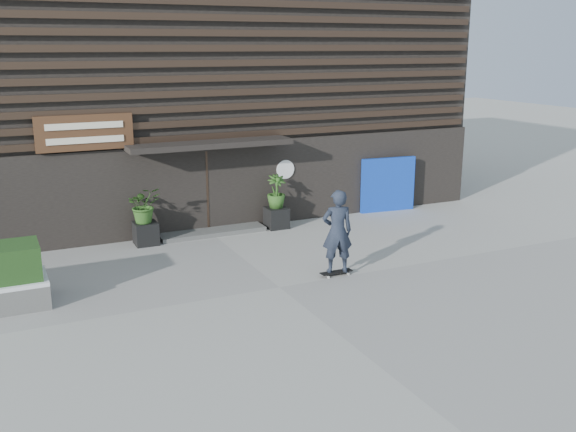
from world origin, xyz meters
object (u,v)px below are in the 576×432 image
planter_pot_right (276,218)px  blue_tarp (388,185)px  skateboarder (337,232)px  planter_pot_left (146,233)px

planter_pot_right → blue_tarp: bearing=4.3°
planter_pot_right → skateboarder: bearing=-95.4°
blue_tarp → skateboarder: bearing=-128.3°
planter_pot_left → blue_tarp: blue_tarp is taller
planter_pot_left → planter_pot_right: same height
planter_pot_right → blue_tarp: (4.00, 0.30, 0.56)m
planter_pot_right → skateboarder: (-0.40, -4.27, 0.75)m
planter_pot_left → blue_tarp: size_ratio=0.33×
skateboarder → blue_tarp: bearing=46.0°
blue_tarp → planter_pot_left: bearing=-172.1°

